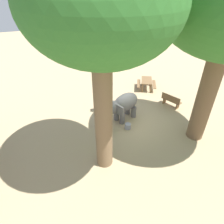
# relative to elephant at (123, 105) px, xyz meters

# --- Properties ---
(ground_plane) EXTENTS (60.00, 60.00, 0.00)m
(ground_plane) POSITION_rel_elephant_xyz_m (-0.22, -0.34, -1.12)
(ground_plane) COLOR tan
(elephant) EXTENTS (1.96, 2.51, 1.75)m
(elephant) POSITION_rel_elephant_xyz_m (0.00, 0.00, 0.00)
(elephant) COLOR slate
(elephant) RESTS_ON ground_plane
(person_handler) EXTENTS (0.38, 0.40, 1.62)m
(person_handler) POSITION_rel_elephant_xyz_m (1.37, 0.96, -0.17)
(person_handler) COLOR #3F3833
(person_handler) RESTS_ON ground_plane
(shade_tree_secondary) EXTENTS (5.38, 4.93, 8.78)m
(shade_tree_secondary) POSITION_rel_elephant_xyz_m (-2.90, 2.16, 5.63)
(shade_tree_secondary) COLOR brown
(shade_tree_secondary) RESTS_ON ground_plane
(wooden_bench) EXTENTS (1.44, 0.92, 0.88)m
(wooden_bench) POSITION_rel_elephant_xyz_m (0.28, -3.82, -0.64)
(wooden_bench) COLOR brown
(wooden_bench) RESTS_ON ground_plane
(picnic_table_near) EXTENTS (2.02, 2.01, 0.78)m
(picnic_table_near) POSITION_rel_elephant_xyz_m (3.21, -3.51, -0.53)
(picnic_table_near) COLOR brown
(picnic_table_near) RESTS_ON ground_plane
(feed_bucket) EXTENTS (0.36, 0.36, 0.32)m
(feed_bucket) POSITION_rel_elephant_xyz_m (-0.92, 0.03, -0.96)
(feed_bucket) COLOR gray
(feed_bucket) RESTS_ON ground_plane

